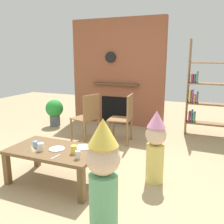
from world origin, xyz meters
TOP-DOWN VIEW (x-y plane):
  - ground_plane at (0.00, 0.00)m, footprint 12.00×12.00m
  - brick_fireplace_feature at (-0.63, 2.60)m, footprint 2.20×0.28m
  - bookshelf at (1.35, 2.40)m, footprint 0.90×0.28m
  - coffee_table at (-0.31, -0.35)m, footprint 1.15×0.65m
  - paper_cup_near_left at (-0.43, -0.47)m, footprint 0.08×0.08m
  - paper_cup_near_right at (-0.01, -0.39)m, footprint 0.07×0.07m
  - paper_cup_center at (-0.56, -0.41)m, footprint 0.06×0.06m
  - paper_cup_far_left at (0.11, -0.50)m, footprint 0.06×0.06m
  - paper_plate_front at (-0.28, -0.36)m, footprint 0.20×0.20m
  - paper_plate_rear at (0.00, -0.18)m, footprint 0.21×0.21m
  - birthday_cake_slice at (-0.54, -0.52)m, footprint 0.10×0.10m
  - table_fork at (-0.15, -0.56)m, footprint 0.04×0.15m
  - child_with_cone_hat at (0.64, -0.97)m, footprint 0.30×0.30m
  - child_in_pink at (0.85, 0.13)m, footprint 0.26×0.26m
  - dining_chair_left at (-0.65, 1.16)m, footprint 0.50×0.50m
  - dining_chair_middle at (-0.00, 1.38)m, footprint 0.44×0.44m
  - potted_plant_short at (-1.86, 1.81)m, footprint 0.40×0.40m

SIDE VIEW (x-z plane):
  - ground_plane at x=0.00m, z-range 0.00..0.00m
  - potted_plant_short at x=-1.86m, z-range 0.06..0.67m
  - coffee_table at x=-0.31m, z-range 0.16..0.60m
  - table_fork at x=-0.15m, z-range 0.45..0.45m
  - paper_plate_front at x=-0.28m, z-range 0.45..0.46m
  - paper_plate_rear at x=0.00m, z-range 0.45..0.46m
  - birthday_cake_slice at x=-0.54m, z-range 0.45..0.52m
  - paper_cup_center at x=-0.56m, z-range 0.45..0.53m
  - paper_cup_far_left at x=0.11m, z-range 0.45..0.54m
  - child_in_pink at x=0.85m, z-range 0.03..0.96m
  - paper_cup_near_left at x=-0.43m, z-range 0.45..0.54m
  - paper_cup_near_right at x=-0.01m, z-range 0.45..0.55m
  - dining_chair_left at x=-0.65m, z-range 0.06..0.96m
  - dining_chair_middle at x=0.00m, z-range 0.06..0.96m
  - child_with_cone_hat at x=0.64m, z-range 0.03..1.11m
  - bookshelf at x=1.35m, z-range -0.09..1.81m
  - brick_fireplace_feature at x=-0.63m, z-range -0.01..2.39m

